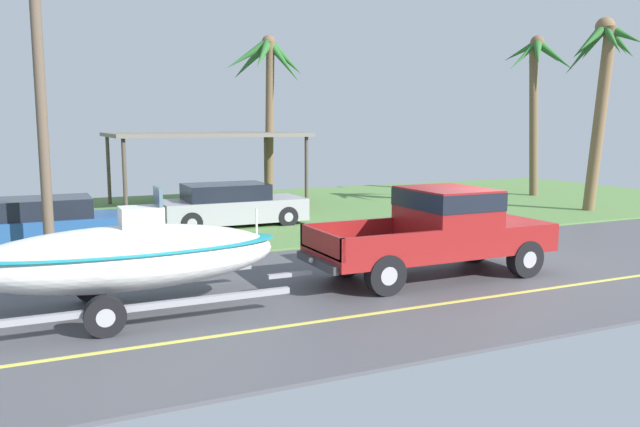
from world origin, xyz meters
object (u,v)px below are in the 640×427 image
object	(u,v)px
palm_tree_near_right	(537,78)
utility_pole	(41,101)
parked_sedan_near	(48,225)
parked_sedan_far	(231,206)
palm_tree_near_left	(267,75)
boat_on_trailer	(126,257)
palm_tree_mid	(603,68)
carport_awning	(204,136)
pickup_truck_towing	(445,228)

from	to	relation	value
palm_tree_near_right	utility_pole	world-z (taller)	utility_pole
parked_sedan_near	parked_sedan_far	bearing A→B (deg)	17.90
palm_tree_near_left	boat_on_trailer	bearing A→B (deg)	-119.27
palm_tree_near_right	palm_tree_mid	bearing A→B (deg)	-109.13
palm_tree_mid	carport_awning	bearing A→B (deg)	149.26
pickup_truck_towing	carport_awning	xyz separation A→B (m)	(-1.77, 13.27, 1.74)
parked_sedan_far	palm_tree_near_left	xyz separation A→B (m)	(3.21, 5.25, 4.55)
palm_tree_near_left	palm_tree_near_right	world-z (taller)	palm_tree_near_right
parked_sedan_near	palm_tree_near_right	xyz separation A→B (m)	(20.32, 4.26, 4.60)
boat_on_trailer	palm_tree_mid	world-z (taller)	palm_tree_mid
boat_on_trailer	utility_pole	distance (m)	5.50
boat_on_trailer	carport_awning	size ratio (longest dim) A/B	0.89
palm_tree_near_left	palm_tree_near_right	size ratio (longest dim) A/B	0.95
carport_awning	palm_tree_near_left	size ratio (longest dim) A/B	1.06
pickup_truck_towing	parked_sedan_far	distance (m)	8.61
palm_tree_mid	pickup_truck_towing	bearing A→B (deg)	-152.15
parked_sedan_far	palm_tree_near_right	world-z (taller)	palm_tree_near_right
boat_on_trailer	palm_tree_near_left	distance (m)	16.11
palm_tree_near_left	palm_tree_mid	world-z (taller)	palm_tree_mid
utility_pole	palm_tree_near_right	bearing A→B (deg)	16.88
pickup_truck_towing	utility_pole	distance (m)	9.40
boat_on_trailer	palm_tree_near_left	world-z (taller)	palm_tree_near_left
parked_sedan_far	palm_tree_near_left	distance (m)	7.66
boat_on_trailer	parked_sedan_near	world-z (taller)	boat_on_trailer
parked_sedan_far	utility_pole	size ratio (longest dim) A/B	0.63
palm_tree_near_left	utility_pole	xyz separation A→B (m)	(-8.67, -8.92, -1.47)
palm_tree_near_right	utility_pole	distance (m)	21.32
pickup_truck_towing	palm_tree_mid	bearing A→B (deg)	27.85
boat_on_trailer	utility_pole	world-z (taller)	utility_pole
parked_sedan_near	utility_pole	world-z (taller)	utility_pole
parked_sedan_far	utility_pole	bearing A→B (deg)	-146.13
carport_awning	palm_tree_mid	size ratio (longest dim) A/B	1.02
pickup_truck_towing	parked_sedan_near	world-z (taller)	pickup_truck_towing
utility_pole	pickup_truck_towing	bearing A→B (deg)	-31.00
palm_tree_mid	utility_pole	xyz separation A→B (m)	(-18.59, -1.11, -1.47)
parked_sedan_far	palm_tree_near_left	bearing A→B (deg)	58.61
pickup_truck_towing	palm_tree_mid	xyz separation A→B (m)	(10.88, 5.75, 4.18)
carport_awning	pickup_truck_towing	bearing A→B (deg)	-82.38
pickup_truck_towing	palm_tree_near_left	size ratio (longest dim) A/B	0.81
carport_awning	palm_tree_near_left	distance (m)	3.67
boat_on_trailer	utility_pole	xyz separation A→B (m)	(-1.08, 4.64, 2.76)
pickup_truck_towing	parked_sedan_far	size ratio (longest dim) A/B	1.21
pickup_truck_towing	palm_tree_near_left	bearing A→B (deg)	85.96
palm_tree_near_left	pickup_truck_towing	bearing A→B (deg)	-94.04
parked_sedan_near	palm_tree_mid	distance (m)	19.14
boat_on_trailer	parked_sedan_near	xyz separation A→B (m)	(-1.05, 6.55, -0.33)
palm_tree_mid	utility_pole	distance (m)	18.68
boat_on_trailer	parked_sedan_near	size ratio (longest dim) A/B	1.44
parked_sedan_near	parked_sedan_far	distance (m)	5.72
palm_tree_near_right	pickup_truck_towing	bearing A→B (deg)	-139.44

